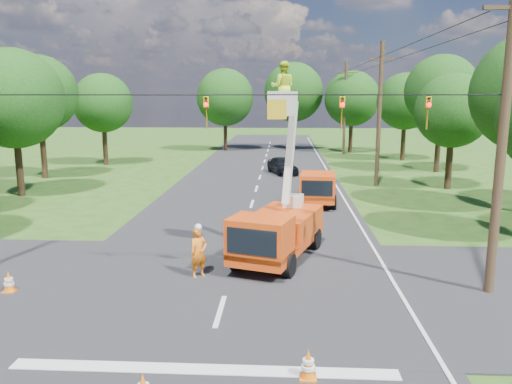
# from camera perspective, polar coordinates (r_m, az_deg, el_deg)

# --- Properties ---
(ground) EXTENTS (140.00, 140.00, 0.00)m
(ground) POSITION_cam_1_polar(r_m,az_deg,el_deg) (34.27, 0.05, 0.32)
(ground) COLOR #254C17
(ground) RESTS_ON ground
(road_main) EXTENTS (12.00, 100.00, 0.06)m
(road_main) POSITION_cam_1_polar(r_m,az_deg,el_deg) (34.27, 0.05, 0.32)
(road_main) COLOR black
(road_main) RESTS_ON ground
(road_cross) EXTENTS (56.00, 10.00, 0.07)m
(road_cross) POSITION_cam_1_polar(r_m,az_deg,el_deg) (16.94, -3.27, -10.80)
(road_cross) COLOR black
(road_cross) RESTS_ON ground
(stop_bar) EXTENTS (9.00, 0.45, 0.02)m
(stop_bar) POSITION_cam_1_polar(r_m,az_deg,el_deg) (12.30, -6.11, -19.70)
(stop_bar) COLOR silver
(stop_bar) RESTS_ON ground
(edge_line) EXTENTS (0.12, 90.00, 0.02)m
(edge_line) POSITION_cam_1_polar(r_m,az_deg,el_deg) (34.43, 9.40, 0.22)
(edge_line) COLOR silver
(edge_line) RESTS_ON ground
(bucket_truck) EXTENTS (3.76, 6.03, 7.54)m
(bucket_truck) POSITION_cam_1_polar(r_m,az_deg,el_deg) (19.12, 2.52, -3.06)
(bucket_truck) COLOR #E44410
(bucket_truck) RESTS_ON ground
(second_truck) EXTENTS (2.46, 5.45, 1.99)m
(second_truck) POSITION_cam_1_polar(r_m,az_deg,el_deg) (29.69, 7.04, 0.63)
(second_truck) COLOR #E44410
(second_truck) RESTS_ON ground
(ground_worker) EXTENTS (0.78, 0.75, 1.79)m
(ground_worker) POSITION_cam_1_polar(r_m,az_deg,el_deg) (17.61, -6.57, -6.90)
(ground_worker) COLOR #FF5E15
(ground_worker) RESTS_ON ground
(distant_car) EXTENTS (2.94, 4.46, 1.41)m
(distant_car) POSITION_cam_1_polar(r_m,az_deg,el_deg) (41.13, 3.03, 3.06)
(distant_car) COLOR black
(distant_car) RESTS_ON ground
(traffic_cone_1) EXTENTS (0.38, 0.38, 0.71)m
(traffic_cone_1) POSITION_cam_1_polar(r_m,az_deg,el_deg) (11.83, 5.99, -19.01)
(traffic_cone_1) COLOR orange
(traffic_cone_1) RESTS_ON ground
(traffic_cone_2) EXTENTS (0.38, 0.38, 0.71)m
(traffic_cone_2) POSITION_cam_1_polar(r_m,az_deg,el_deg) (22.12, 0.65, -4.60)
(traffic_cone_2) COLOR orange
(traffic_cone_2) RESTS_ON ground
(traffic_cone_3) EXTENTS (0.38, 0.38, 0.71)m
(traffic_cone_3) POSITION_cam_1_polar(r_m,az_deg,el_deg) (24.15, 3.20, -3.29)
(traffic_cone_3) COLOR orange
(traffic_cone_3) RESTS_ON ground
(traffic_cone_4) EXTENTS (0.38, 0.38, 0.71)m
(traffic_cone_4) POSITION_cam_1_polar(r_m,az_deg,el_deg) (18.22, -26.41, -9.17)
(traffic_cone_4) COLOR orange
(traffic_cone_4) RESTS_ON ground
(traffic_cone_7) EXTENTS (0.38, 0.38, 0.71)m
(traffic_cone_7) POSITION_cam_1_polar(r_m,az_deg,el_deg) (30.71, 8.42, -0.35)
(traffic_cone_7) COLOR orange
(traffic_cone_7) RESTS_ON ground
(traffic_cone_8) EXTENTS (0.38, 0.38, 0.71)m
(traffic_cone_8) POSITION_cam_1_polar(r_m,az_deg,el_deg) (25.48, 5.19, -2.57)
(traffic_cone_8) COLOR orange
(traffic_cone_8) RESTS_ON ground
(pole_right_near) EXTENTS (1.80, 0.30, 10.00)m
(pole_right_near) POSITION_cam_1_polar(r_m,az_deg,el_deg) (17.06, 26.37, 5.91)
(pole_right_near) COLOR #4C3823
(pole_right_near) RESTS_ON ground
(pole_right_mid) EXTENTS (1.80, 0.30, 10.00)m
(pole_right_mid) POSITION_cam_1_polar(r_m,az_deg,el_deg) (36.29, 13.92, 8.71)
(pole_right_mid) COLOR #4C3823
(pole_right_mid) RESTS_ON ground
(pole_right_far) EXTENTS (1.80, 0.30, 10.00)m
(pole_right_far) POSITION_cam_1_polar(r_m,az_deg,el_deg) (56.06, 10.12, 9.48)
(pole_right_far) COLOR #4C3823
(pole_right_far) RESTS_ON ground
(signal_span) EXTENTS (18.00, 0.29, 1.07)m
(signal_span) POSITION_cam_1_polar(r_m,az_deg,el_deg) (15.65, 4.73, 9.48)
(signal_span) COLOR black
(signal_span) RESTS_ON ground
(tree_left_d) EXTENTS (6.20, 6.20, 9.24)m
(tree_left_d) POSITION_cam_1_polar(r_m,az_deg,el_deg) (34.96, -26.00, 9.55)
(tree_left_d) COLOR #382616
(tree_left_d) RESTS_ON ground
(tree_left_e) EXTENTS (5.80, 5.80, 9.41)m
(tree_left_e) POSITION_cam_1_polar(r_m,az_deg,el_deg) (42.00, -23.57, 10.27)
(tree_left_e) COLOR #382616
(tree_left_e) RESTS_ON ground
(tree_left_f) EXTENTS (5.40, 5.40, 8.40)m
(tree_left_f) POSITION_cam_1_polar(r_m,az_deg,el_deg) (48.58, -17.12, 9.68)
(tree_left_f) COLOR #382616
(tree_left_f) RESTS_ON ground
(tree_right_c) EXTENTS (5.00, 5.00, 7.83)m
(tree_right_c) POSITION_cam_1_polar(r_m,az_deg,el_deg) (36.49, 21.57, 8.61)
(tree_right_c) COLOR #382616
(tree_right_c) RESTS_ON ground
(tree_right_d) EXTENTS (6.00, 6.00, 9.70)m
(tree_right_d) POSITION_cam_1_polar(r_m,az_deg,el_deg) (44.59, 20.44, 10.70)
(tree_right_d) COLOR #382616
(tree_right_d) RESTS_ON ground
(tree_right_e) EXTENTS (5.60, 5.60, 8.63)m
(tree_right_e) POSITION_cam_1_polar(r_m,az_deg,el_deg) (52.05, 16.70, 9.88)
(tree_right_e) COLOR #382616
(tree_right_e) RESTS_ON ground
(tree_far_a) EXTENTS (6.60, 6.60, 9.50)m
(tree_far_a) POSITION_cam_1_polar(r_m,az_deg,el_deg) (59.04, -3.56, 10.73)
(tree_far_a) COLOR #382616
(tree_far_a) RESTS_ON ground
(tree_far_b) EXTENTS (7.00, 7.00, 10.32)m
(tree_far_b) POSITION_cam_1_polar(r_m,az_deg,el_deg) (60.67, 4.34, 11.31)
(tree_far_b) COLOR #382616
(tree_far_b) RESTS_ON ground
(tree_far_c) EXTENTS (6.20, 6.20, 9.18)m
(tree_far_c) POSITION_cam_1_polar(r_m,az_deg,el_deg) (58.16, 10.91, 10.44)
(tree_far_c) COLOR #382616
(tree_far_c) RESTS_ON ground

